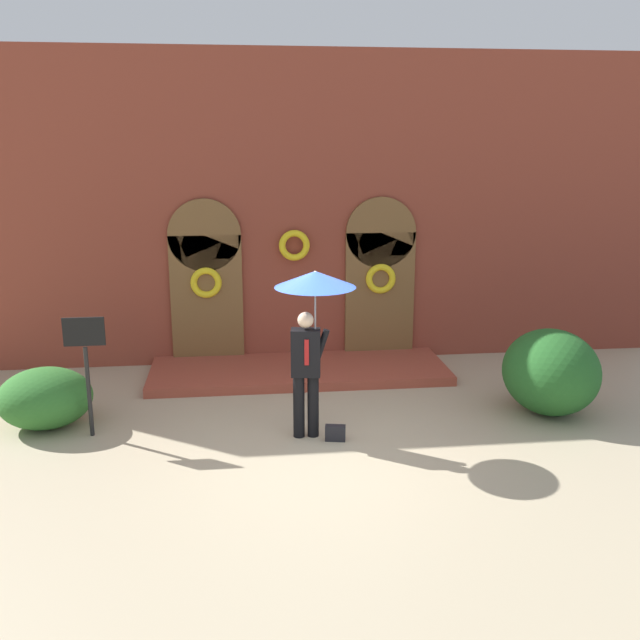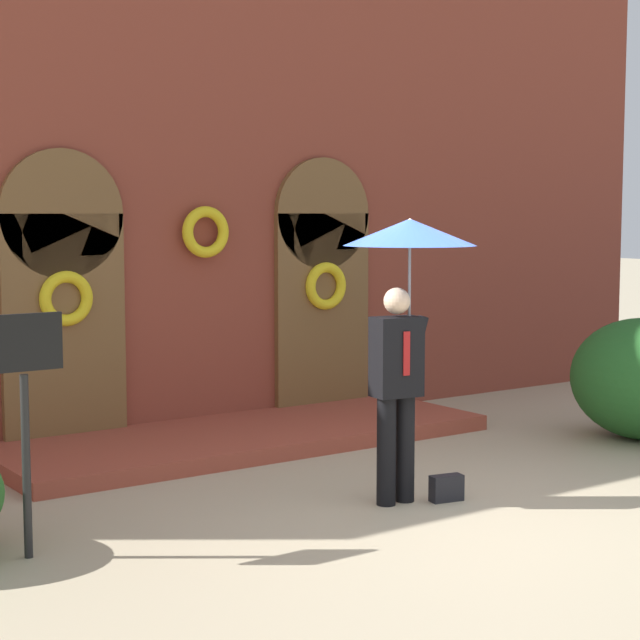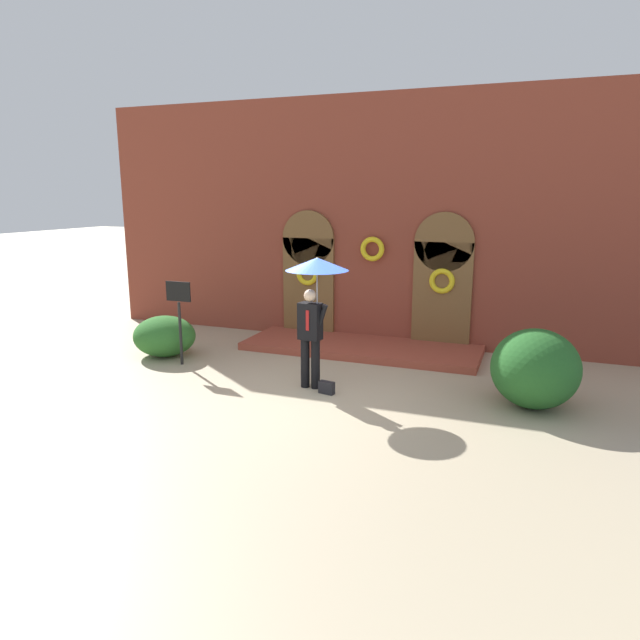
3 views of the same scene
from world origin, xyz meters
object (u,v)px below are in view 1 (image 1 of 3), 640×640
Objects in this scene: shrub_left at (45,398)px; shrub_right at (551,372)px; person_with_umbrella at (313,304)px; sign_post at (86,357)px; handbag at (335,433)px.

shrub_left is 0.84× the size of shrub_right.
person_with_umbrella reaches higher than shrub_right.
sign_post is at bearing -30.93° from shrub_left.
person_with_umbrella is 1.37× the size of sign_post.
sign_post is 6.80m from shrub_right.
person_with_umbrella is at bearing -6.98° from sign_post.
shrub_left is at bearing 177.34° from handbag.
person_with_umbrella reaches higher than shrub_left.
sign_post is at bearing 173.02° from person_with_umbrella.
person_with_umbrella is 1.84m from handbag.
person_with_umbrella is at bearing -172.67° from shrub_right.
person_with_umbrella is 1.76× the size of shrub_left.
shrub_left is (-0.72, 0.43, -0.73)m from sign_post.
shrub_left is at bearing 168.04° from person_with_umbrella.
handbag is 0.17× the size of shrub_right.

